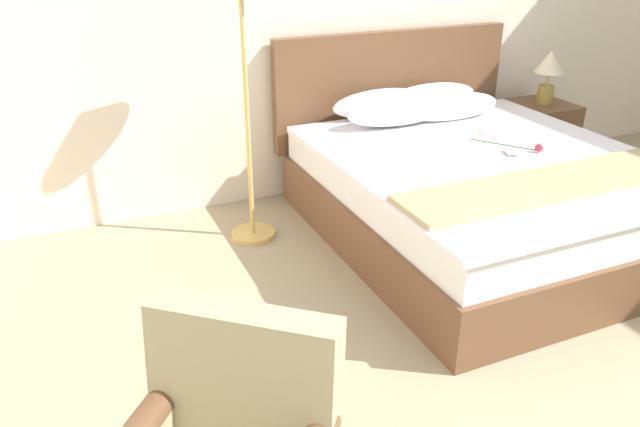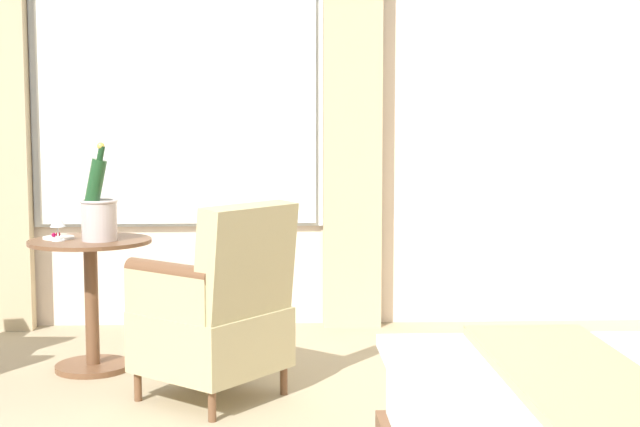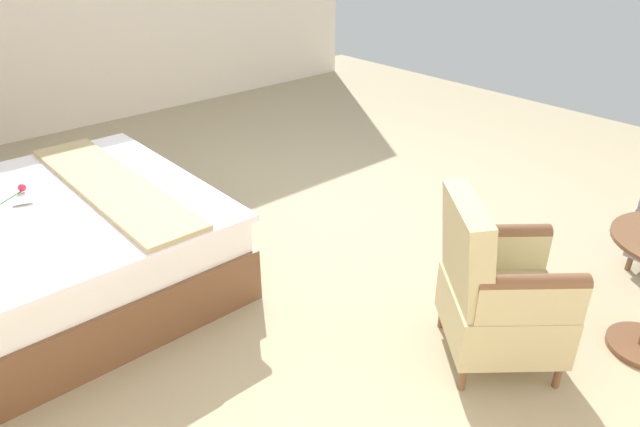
% 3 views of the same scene
% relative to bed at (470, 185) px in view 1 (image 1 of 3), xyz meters
% --- Properties ---
extents(bed, '(1.85, 2.20, 1.14)m').
position_rel_bed_xyz_m(bed, '(0.00, 0.00, 0.00)').
color(bed, brown).
rests_on(bed, ground).
extents(nightstand, '(0.43, 0.47, 0.56)m').
position_rel_bed_xyz_m(nightstand, '(1.17, 0.70, -0.05)').
color(nightstand, brown).
rests_on(nightstand, ground).
extents(bedside_lamp, '(0.22, 0.22, 0.40)m').
position_rel_bed_xyz_m(bedside_lamp, '(1.17, 0.70, 0.49)').
color(bedside_lamp, olive).
rests_on(bedside_lamp, nightstand).
extents(floor_lamp_brass, '(0.32, 0.32, 1.73)m').
position_rel_bed_xyz_m(floor_lamp_brass, '(-1.27, 0.52, 1.11)').
color(floor_lamp_brass, tan).
rests_on(floor_lamp_brass, ground).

